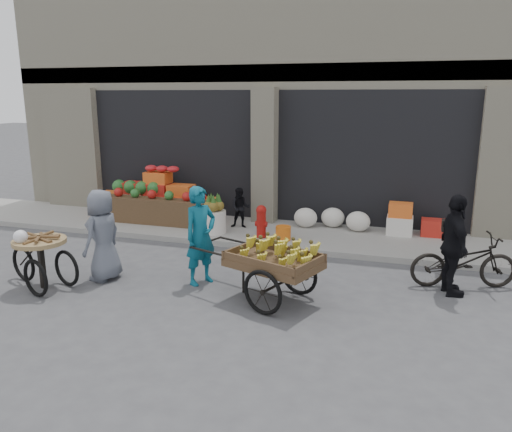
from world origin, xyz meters
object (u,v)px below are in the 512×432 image
(seated_person, at_px, (240,208))
(vendor_grey, at_px, (103,235))
(orange_bucket, at_px, (283,233))
(fire_hydrant, at_px, (261,220))
(cyclist, at_px, (454,245))
(banana_cart, at_px, (271,258))
(pineapple_bin, at_px, (214,222))
(tricycle_cart, at_px, (41,255))
(vendor_woman, at_px, (201,236))
(bicycle, at_px, (463,261))

(seated_person, relative_size, vendor_grey, 0.59)
(orange_bucket, xyz_separation_m, vendor_grey, (-2.44, -2.84, 0.52))
(fire_hydrant, relative_size, cyclist, 0.44)
(banana_cart, relative_size, cyclist, 1.51)
(orange_bucket, bearing_deg, pineapple_bin, 176.42)
(orange_bucket, bearing_deg, tricycle_cart, -132.39)
(pineapple_bin, xyz_separation_m, fire_hydrant, (1.10, -0.05, 0.13))
(vendor_grey, bearing_deg, pineapple_bin, 171.58)
(banana_cart, xyz_separation_m, vendor_woman, (-1.33, 0.38, 0.13))
(fire_hydrant, bearing_deg, seated_person, 137.12)
(orange_bucket, relative_size, seated_person, 0.34)
(vendor_woman, relative_size, vendor_grey, 1.05)
(seated_person, height_order, tricycle_cart, seated_person)
(seated_person, xyz_separation_m, banana_cart, (1.74, -3.58, 0.11))
(fire_hydrant, bearing_deg, pineapple_bin, 177.40)
(orange_bucket, distance_m, cyclist, 3.71)
(fire_hydrant, bearing_deg, vendor_woman, -96.29)
(pineapple_bin, bearing_deg, cyclist, -21.24)
(seated_person, relative_size, banana_cart, 0.38)
(seated_person, height_order, cyclist, cyclist)
(tricycle_cart, bearing_deg, pineapple_bin, 83.36)
(tricycle_cart, bearing_deg, banana_cart, 26.57)
(pineapple_bin, height_order, tricycle_cart, tricycle_cart)
(pineapple_bin, distance_m, orange_bucket, 1.61)
(vendor_woman, height_order, tricycle_cart, vendor_woman)
(seated_person, bearing_deg, vendor_woman, -92.55)
(seated_person, distance_m, vendor_grey, 3.76)
(banana_cart, height_order, cyclist, cyclist)
(vendor_woman, relative_size, bicycle, 0.97)
(orange_bucket, distance_m, vendor_grey, 3.78)
(pineapple_bin, distance_m, vendor_grey, 3.09)
(orange_bucket, relative_size, banana_cart, 0.13)
(seated_person, distance_m, cyclist, 5.06)
(tricycle_cart, relative_size, vendor_grey, 0.92)
(seated_person, bearing_deg, vendor_grey, -119.34)
(banana_cart, height_order, tricycle_cart, banana_cart)
(orange_bucket, height_order, bicycle, bicycle)
(pineapple_bin, height_order, vendor_woman, vendor_woman)
(vendor_woman, bearing_deg, fire_hydrant, 22.53)
(seated_person, distance_m, tricycle_cart, 4.64)
(pineapple_bin, relative_size, seated_person, 0.56)
(orange_bucket, xyz_separation_m, banana_cart, (0.54, -2.88, 0.43))
(banana_cart, bearing_deg, orange_bucket, 120.79)
(orange_bucket, relative_size, vendor_woman, 0.19)
(vendor_woman, relative_size, cyclist, 1.02)
(orange_bucket, xyz_separation_m, seated_person, (-1.20, 0.70, 0.31))
(vendor_grey, xyz_separation_m, bicycle, (5.85, 1.47, -0.34))
(pineapple_bin, xyz_separation_m, banana_cart, (2.14, -2.98, 0.33))
(fire_hydrant, height_order, seated_person, seated_person)
(pineapple_bin, relative_size, bicycle, 0.30)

